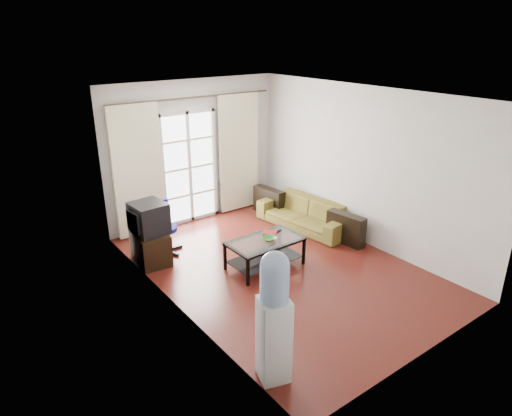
{
  "coord_description": "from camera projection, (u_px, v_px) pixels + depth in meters",
  "views": [
    {
      "loc": [
        -4.11,
        -4.91,
        3.53
      ],
      "look_at": [
        -0.2,
        0.35,
        0.95
      ],
      "focal_mm": 32.0,
      "sensor_mm": 36.0,
      "label": 1
    }
  ],
  "objects": [
    {
      "name": "floor",
      "position": [
        279.0,
        267.0,
        7.24
      ],
      "size": [
        5.2,
        5.2,
        0.0
      ],
      "primitive_type": "plane",
      "color": "#581C15",
      "rests_on": "ground"
    },
    {
      "name": "wall_right",
      "position": [
        362.0,
        167.0,
        7.75
      ],
      "size": [
        0.02,
        5.2,
        2.7
      ],
      "primitive_type": "cube",
      "color": "silver",
      "rests_on": "floor"
    },
    {
      "name": "water_cooler",
      "position": [
        274.0,
        315.0,
        4.68
      ],
      "size": [
        0.39,
        0.39,
        1.52
      ],
      "rotation": [
        0.0,
        0.0,
        -0.3
      ],
      "color": "silver",
      "rests_on": "floor"
    },
    {
      "name": "crt_tv",
      "position": [
        148.0,
        218.0,
        7.16
      ],
      "size": [
        0.58,
        0.57,
        0.49
      ],
      "rotation": [
        0.0,
        0.0,
        0.08
      ],
      "color": "black",
      "rests_on": "tv_stand"
    },
    {
      "name": "book",
      "position": [
        269.0,
        235.0,
        7.26
      ],
      "size": [
        0.37,
        0.37,
        0.02
      ],
      "primitive_type": "imported",
      "rotation": [
        0.0,
        0.0,
        0.75
      ],
      "color": "#AC1515",
      "rests_on": "coffee_table"
    },
    {
      "name": "ceiling",
      "position": [
        283.0,
        94.0,
        6.25
      ],
      "size": [
        5.2,
        5.2,
        0.0
      ],
      "primitive_type": "plane",
      "rotation": [
        3.14,
        0.0,
        0.0
      ],
      "color": "white",
      "rests_on": "wall_back"
    },
    {
      "name": "wall_left",
      "position": [
        171.0,
        215.0,
        5.75
      ],
      "size": [
        0.02,
        5.2,
        2.7
      ],
      "primitive_type": "cube",
      "color": "silver",
      "rests_on": "floor"
    },
    {
      "name": "task_chair",
      "position": [
        165.0,
        237.0,
        7.69
      ],
      "size": [
        0.61,
        0.61,
        0.87
      ],
      "rotation": [
        0.0,
        0.0,
        -0.03
      ],
      "color": "black",
      "rests_on": "floor"
    },
    {
      "name": "bowl",
      "position": [
        269.0,
        239.0,
        7.07
      ],
      "size": [
        0.24,
        0.24,
        0.05
      ],
      "primitive_type": "imported",
      "rotation": [
        0.0,
        0.0,
        -0.04
      ],
      "color": "green",
      "rests_on": "coffee_table"
    },
    {
      "name": "coffee_table",
      "position": [
        265.0,
        250.0,
        7.15
      ],
      "size": [
        1.17,
        0.67,
        0.47
      ],
      "rotation": [
        0.0,
        0.0,
        0.01
      ],
      "color": "silver",
      "rests_on": "floor"
    },
    {
      "name": "french_door",
      "position": [
        189.0,
        168.0,
        8.67
      ],
      "size": [
        1.16,
        0.06,
        2.15
      ],
      "color": "white",
      "rests_on": "wall_back"
    },
    {
      "name": "curtain_right",
      "position": [
        239.0,
        153.0,
        9.18
      ],
      "size": [
        0.9,
        0.07,
        2.35
      ],
      "primitive_type": "cube",
      "color": "beige",
      "rests_on": "curtain_rod"
    },
    {
      "name": "radiator",
      "position": [
        233.0,
        195.0,
        9.43
      ],
      "size": [
        0.64,
        0.12,
        0.64
      ],
      "primitive_type": "cube",
      "color": "gray",
      "rests_on": "floor"
    },
    {
      "name": "wall_front",
      "position": [
        438.0,
        251.0,
        4.8
      ],
      "size": [
        3.6,
        0.02,
        2.7
      ],
      "primitive_type": "cube",
      "color": "silver",
      "rests_on": "floor"
    },
    {
      "name": "sofa",
      "position": [
        304.0,
        214.0,
        8.63
      ],
      "size": [
        2.06,
        1.21,
        0.55
      ],
      "primitive_type": "imported",
      "rotation": [
        0.0,
        0.0,
        -1.44
      ],
      "color": "brown",
      "rests_on": "floor"
    },
    {
      "name": "remote",
      "position": [
        278.0,
        231.0,
        7.38
      ],
      "size": [
        0.16,
        0.08,
        0.02
      ],
      "primitive_type": "cube",
      "rotation": [
        0.0,
        0.0,
        0.23
      ],
      "color": "black",
      "rests_on": "coffee_table"
    },
    {
      "name": "tv_stand",
      "position": [
        151.0,
        247.0,
        7.34
      ],
      "size": [
        0.52,
        0.74,
        0.52
      ],
      "primitive_type": "cube",
      "rotation": [
        0.0,
        0.0,
        -0.07
      ],
      "color": "black",
      "rests_on": "floor"
    },
    {
      "name": "wall_back",
      "position": [
        194.0,
        152.0,
        8.69
      ],
      "size": [
        3.6,
        0.02,
        2.7
      ],
      "primitive_type": "cube",
      "color": "silver",
      "rests_on": "floor"
    },
    {
      "name": "curtain_left",
      "position": [
        138.0,
        172.0,
        7.99
      ],
      "size": [
        0.9,
        0.07,
        2.35
      ],
      "primitive_type": "cube",
      "color": "beige",
      "rests_on": "curtain_rod"
    },
    {
      "name": "curtain_rod",
      "position": [
        194.0,
        97.0,
        8.24
      ],
      "size": [
        3.3,
        0.04,
        0.04
      ],
      "primitive_type": "cylinder",
      "rotation": [
        0.0,
        1.57,
        0.0
      ],
      "color": "#4C3F2D",
      "rests_on": "wall_back"
    }
  ]
}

